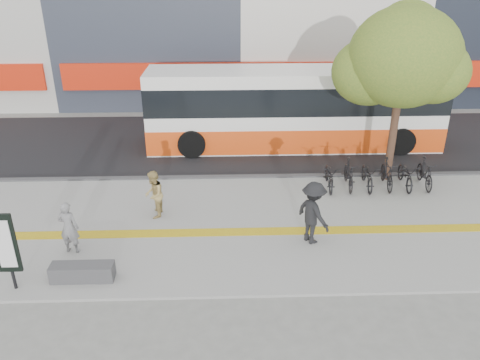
{
  "coord_description": "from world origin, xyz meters",
  "views": [
    {
      "loc": [
        1.1,
        -11.21,
        7.5
      ],
      "look_at": [
        1.55,
        2.0,
        1.36
      ],
      "focal_mm": 35.07,
      "sensor_mm": 36.0,
      "label": 1
    }
  ],
  "objects_px": {
    "bus": "(294,110)",
    "pedestrian_dark": "(313,213)",
    "signboard": "(5,245)",
    "street_tree": "(402,59)",
    "pedestrian_tan": "(154,194)",
    "bench": "(82,272)",
    "seated_woman": "(69,227)"
  },
  "relations": [
    {
      "from": "bench",
      "to": "seated_woman",
      "type": "xyz_separation_m",
      "value": [
        -0.65,
        1.32,
        0.55
      ]
    },
    {
      "from": "seated_woman",
      "to": "pedestrian_tan",
      "type": "height_order",
      "value": "seated_woman"
    },
    {
      "from": "street_tree",
      "to": "seated_woman",
      "type": "relative_size",
      "value": 4.06
    },
    {
      "from": "bench",
      "to": "signboard",
      "type": "height_order",
      "value": "signboard"
    },
    {
      "from": "street_tree",
      "to": "bench",
      "type": "bearing_deg",
      "value": -148.38
    },
    {
      "from": "bus",
      "to": "pedestrian_dark",
      "type": "height_order",
      "value": "bus"
    },
    {
      "from": "bus",
      "to": "street_tree",
      "type": "bearing_deg",
      "value": -50.34
    },
    {
      "from": "street_tree",
      "to": "pedestrian_dark",
      "type": "distance_m",
      "value": 6.66
    },
    {
      "from": "street_tree",
      "to": "bus",
      "type": "relative_size",
      "value": 0.5
    },
    {
      "from": "street_tree",
      "to": "pedestrian_dark",
      "type": "relative_size",
      "value": 3.35
    },
    {
      "from": "signboard",
      "to": "street_tree",
      "type": "height_order",
      "value": "street_tree"
    },
    {
      "from": "bus",
      "to": "pedestrian_dark",
      "type": "xyz_separation_m",
      "value": [
        -0.54,
        -8.07,
        -0.62
      ]
    },
    {
      "from": "bench",
      "to": "street_tree",
      "type": "bearing_deg",
      "value": 31.62
    },
    {
      "from": "signboard",
      "to": "street_tree",
      "type": "bearing_deg",
      "value": 29.07
    },
    {
      "from": "street_tree",
      "to": "pedestrian_tan",
      "type": "height_order",
      "value": "street_tree"
    },
    {
      "from": "bench",
      "to": "seated_woman",
      "type": "bearing_deg",
      "value": 116.25
    },
    {
      "from": "bench",
      "to": "pedestrian_tan",
      "type": "relative_size",
      "value": 1.03
    },
    {
      "from": "pedestrian_tan",
      "to": "pedestrian_dark",
      "type": "distance_m",
      "value": 5.04
    },
    {
      "from": "seated_woman",
      "to": "pedestrian_dark",
      "type": "bearing_deg",
      "value": -168.5
    },
    {
      "from": "signboard",
      "to": "seated_woman",
      "type": "bearing_deg",
      "value": 59.74
    },
    {
      "from": "bench",
      "to": "street_tree",
      "type": "xyz_separation_m",
      "value": [
        9.78,
        6.02,
        4.21
      ]
    },
    {
      "from": "bus",
      "to": "pedestrian_tan",
      "type": "xyz_separation_m",
      "value": [
        -5.3,
        -6.41,
        -0.79
      ]
    },
    {
      "from": "signboard",
      "to": "pedestrian_tan",
      "type": "relative_size",
      "value": 1.42
    },
    {
      "from": "bus",
      "to": "pedestrian_dark",
      "type": "relative_size",
      "value": 6.71
    },
    {
      "from": "bench",
      "to": "street_tree",
      "type": "distance_m",
      "value": 12.23
    },
    {
      "from": "street_tree",
      "to": "pedestrian_dark",
      "type": "xyz_separation_m",
      "value": [
        -3.59,
        -4.39,
        -3.49
      ]
    },
    {
      "from": "bus",
      "to": "pedestrian_tan",
      "type": "bearing_deg",
      "value": -129.58
    },
    {
      "from": "bench",
      "to": "seated_woman",
      "type": "height_order",
      "value": "seated_woman"
    },
    {
      "from": "bench",
      "to": "pedestrian_dark",
      "type": "height_order",
      "value": "pedestrian_dark"
    },
    {
      "from": "signboard",
      "to": "pedestrian_tan",
      "type": "bearing_deg",
      "value": 49.87
    },
    {
      "from": "street_tree",
      "to": "pedestrian_tan",
      "type": "relative_size",
      "value": 4.07
    },
    {
      "from": "bench",
      "to": "seated_woman",
      "type": "relative_size",
      "value": 1.03
    }
  ]
}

